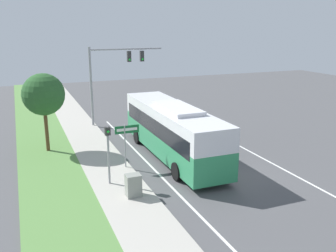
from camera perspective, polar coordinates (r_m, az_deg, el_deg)
name	(u,v)px	position (r m, az deg, el deg)	size (l,w,h in m)	color
ground_plane	(229,176)	(21.84, 9.27, -7.60)	(80.00, 80.00, 0.00)	#4C4C4F
sidewalk	(124,193)	(19.55, -6.74, -10.13)	(2.80, 80.00, 0.12)	#ADA89E
grass_verge	(59,204)	(19.07, -16.23, -11.38)	(3.60, 80.00, 0.10)	#568442
lane_divider_near	(171,186)	(20.32, 0.43, -9.17)	(0.14, 30.00, 0.01)	silver
lane_divider_far	(280,168)	(23.81, 16.76, -6.10)	(0.14, 30.00, 0.01)	silver
bus	(172,128)	(24.07, 0.67, -0.35)	(2.78, 11.71, 3.56)	#2D8956
signal_gantry	(113,70)	(32.05, -8.42, 8.51)	(6.34, 0.41, 6.66)	#939399
pedestrian_signal	(108,146)	(19.90, -9.11, -3.08)	(0.28, 0.34, 3.27)	#939399
street_sign	(126,137)	(22.21, -6.40, -1.71)	(1.46, 0.08, 2.72)	#939399
utility_cabinet	(133,185)	(18.84, -5.31, -8.99)	(0.74, 0.60, 1.14)	gray
roadside_tree	(43,95)	(25.91, -18.44, 4.56)	(2.78, 2.78, 5.26)	brown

